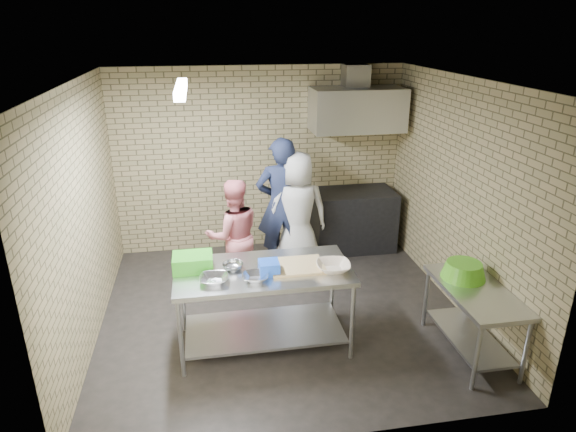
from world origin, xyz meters
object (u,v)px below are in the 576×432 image
(stove, at_px, (353,220))
(green_basin, at_px, (464,270))
(woman_white, at_px, (298,212))
(green_crate, at_px, (193,262))
(man_navy, at_px, (281,205))
(woman_pink, at_px, (234,236))
(bottle_green, at_px, (383,112))
(side_counter, at_px, (472,321))
(blue_tub, at_px, (269,267))
(prep_table, at_px, (264,307))

(stove, bearing_deg, green_basin, -80.24)
(woman_white, bearing_deg, green_crate, 49.17)
(man_navy, bearing_deg, green_crate, 55.88)
(green_basin, relative_size, woman_pink, 0.31)
(green_crate, xyz_separation_m, bottle_green, (2.80, 2.36, 1.04))
(bottle_green, xyz_separation_m, woman_white, (-1.41, -0.79, -1.17))
(side_counter, xyz_separation_m, man_navy, (-1.63, 2.27, 0.56))
(green_crate, height_order, woman_white, woman_white)
(green_crate, relative_size, bottle_green, 2.66)
(green_basin, height_order, man_navy, man_navy)
(stove, distance_m, bottle_green, 1.65)
(bottle_green, distance_m, woman_white, 2.00)
(stove, xyz_separation_m, man_navy, (-1.18, -0.48, 0.48))
(woman_white, bearing_deg, blue_tub, 71.07)
(side_counter, relative_size, green_crate, 3.01)
(prep_table, height_order, man_navy, man_navy)
(bottle_green, distance_m, woman_pink, 2.90)
(woman_pink, bearing_deg, bottle_green, -161.12)
(side_counter, xyz_separation_m, blue_tub, (-2.05, 0.41, 0.59))
(woman_white, bearing_deg, stove, -149.54)
(prep_table, xyz_separation_m, man_navy, (0.47, 1.76, 0.48))
(prep_table, bearing_deg, blue_tub, -63.43)
(stove, height_order, woman_pink, woman_pink)
(green_basin, bearing_deg, blue_tub, 175.55)
(green_basin, height_order, woman_pink, woman_pink)
(prep_table, height_order, stove, stove)
(stove, height_order, bottle_green, bottle_green)
(stove, relative_size, green_basin, 2.61)
(prep_table, height_order, blue_tub, blue_tub)
(woman_pink, bearing_deg, blue_tub, 92.19)
(bottle_green, bearing_deg, prep_table, -130.19)
(prep_table, height_order, green_basin, green_basin)
(green_basin, xyz_separation_m, woman_white, (-1.39, 1.95, 0.01))
(blue_tub, bearing_deg, side_counter, -11.27)
(man_navy, distance_m, woman_pink, 0.86)
(bottle_green, height_order, man_navy, bottle_green)
(woman_white, bearing_deg, bottle_green, -150.11)
(green_crate, distance_m, blue_tub, 0.78)
(stove, height_order, green_crate, green_crate)
(side_counter, distance_m, man_navy, 2.85)
(woman_pink, distance_m, woman_white, 0.99)
(stove, xyz_separation_m, bottle_green, (0.45, 0.24, 1.57))
(woman_pink, bearing_deg, prep_table, 90.84)
(side_counter, bearing_deg, man_navy, 125.63)
(blue_tub, bearing_deg, green_crate, 163.65)
(side_counter, bearing_deg, bottle_green, 90.00)
(stove, distance_m, man_navy, 1.36)
(green_crate, xyz_separation_m, green_basin, (2.78, -0.38, -0.14))
(man_navy, bearing_deg, woman_pink, 36.29)
(bottle_green, bearing_deg, green_basin, -90.42)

